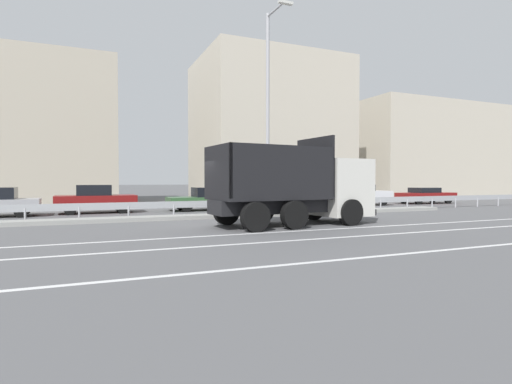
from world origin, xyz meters
name	(u,v)px	position (x,y,z in m)	size (l,w,h in m)	color
ground_plane	(219,225)	(0.00, 0.00, 0.00)	(320.00, 320.00, 0.00)	#565659
lane_strip_0	(314,230)	(2.62, -2.96, 0.00)	(52.26, 0.16, 0.01)	silver
lane_strip_1	(346,237)	(2.62, -4.86, 0.00)	(52.26, 0.16, 0.01)	silver
lane_strip_2	(418,252)	(2.62, -7.80, 0.00)	(52.26, 0.16, 0.01)	silver
median_island	(200,217)	(0.00, 2.91, 0.09)	(28.74, 1.10, 0.18)	gray
median_guardrail	(195,205)	(0.00, 3.82, 0.57)	(52.26, 0.09, 0.78)	#9EA0A5
dump_truck	(310,191)	(3.54, -1.08, 1.34)	(6.78, 3.23, 3.52)	silver
median_road_sign	(333,192)	(7.35, 2.91, 1.15)	(0.73, 0.16, 2.18)	white
street_lamp_1	(269,105)	(3.52, 2.85, 5.51)	(0.70, 2.08, 10.07)	#ADADB2
parked_car_3	(96,199)	(-4.41, 8.16, 0.76)	(4.18, 1.97, 1.54)	maroon
parked_car_4	(209,199)	(1.90, 7.85, 0.69)	(4.85, 2.02, 1.37)	#335B33
parked_car_5	(298,196)	(7.83, 7.55, 0.78)	(4.32, 2.06, 1.59)	navy
parked_car_6	(359,195)	(13.13, 8.16, 0.76)	(4.53, 2.19, 1.49)	silver
parked_car_7	(426,195)	(19.28, 8.01, 0.65)	(4.68, 1.95, 1.23)	maroon
background_building_0	(4,130)	(-10.49, 19.71, 5.52)	(15.60, 8.48, 11.05)	#B7AD99
background_building_1	(268,131)	(11.20, 19.53, 6.52)	(13.00, 10.71, 13.04)	beige
background_building_2	(439,152)	(34.56, 20.65, 5.28)	(23.34, 9.34, 10.57)	beige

